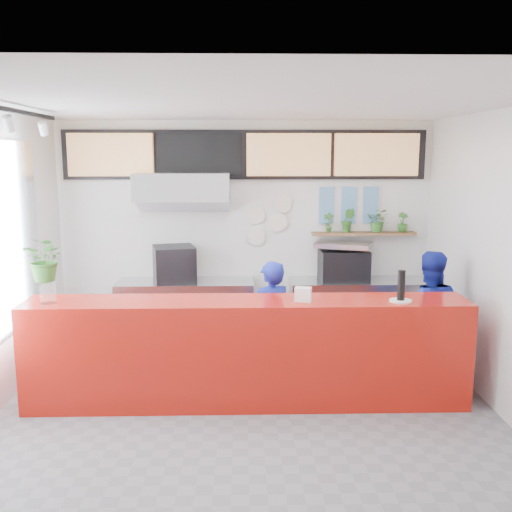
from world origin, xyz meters
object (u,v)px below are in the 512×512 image
(service_counter, at_px, (247,352))
(panini_oven, at_px, (174,264))
(pepper_mill, at_px, (401,285))
(espresso_machine, at_px, (344,265))
(staff_right, at_px, (428,316))
(staff_center, at_px, (270,324))

(service_counter, distance_m, panini_oven, 2.11)
(panini_oven, relative_size, pepper_mill, 1.72)
(espresso_machine, distance_m, staff_right, 1.46)
(pepper_mill, bearing_deg, espresso_machine, 97.10)
(service_counter, xyz_separation_m, panini_oven, (-0.94, 1.80, 0.58))
(panini_oven, xyz_separation_m, pepper_mill, (2.48, -1.89, 0.13))
(staff_right, bearing_deg, espresso_machine, -49.32)
(staff_right, relative_size, pepper_mill, 4.94)
(service_counter, distance_m, staff_right, 2.15)
(service_counter, bearing_deg, espresso_machine, 54.07)
(espresso_machine, bearing_deg, pepper_mill, -84.67)
(espresso_machine, relative_size, pepper_mill, 2.08)
(panini_oven, bearing_deg, service_counter, -76.03)
(panini_oven, height_order, pepper_mill, pepper_mill)
(espresso_machine, height_order, pepper_mill, pepper_mill)
(pepper_mill, bearing_deg, service_counter, 176.48)
(service_counter, distance_m, espresso_machine, 2.29)
(service_counter, height_order, staff_center, staff_center)
(service_counter, relative_size, staff_center, 3.18)
(staff_right, xyz_separation_m, pepper_mill, (-0.52, -0.69, 0.52))
(espresso_machine, bearing_deg, staff_right, -59.72)
(staff_center, relative_size, pepper_mill, 4.68)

